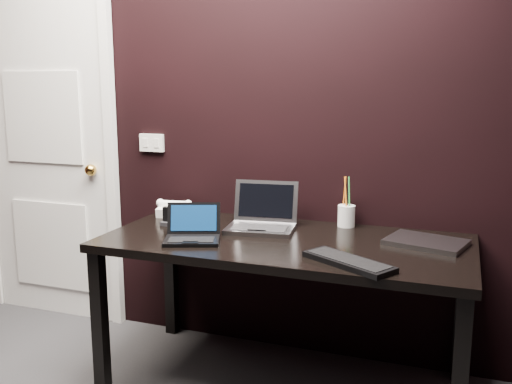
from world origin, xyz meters
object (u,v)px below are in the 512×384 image
(desk_phone, at_px, (175,209))
(mobile_phone, at_px, (167,219))
(netbook, at_px, (192,234))
(door, at_px, (47,151))
(desk, at_px, (285,255))
(closed_laptop, at_px, (426,242))
(ext_keyboard, at_px, (348,262))
(pen_cup, at_px, (346,215))
(silver_laptop, at_px, (262,221))

(desk_phone, relative_size, mobile_phone, 2.26)
(netbook, relative_size, desk_phone, 1.49)
(door, distance_m, desk_phone, 0.99)
(desk, bearing_deg, netbook, -156.81)
(desk, xyz_separation_m, closed_laptop, (0.63, 0.13, 0.09))
(door, xyz_separation_m, ext_keyboard, (2.00, -0.65, -0.29))
(desk, relative_size, closed_laptop, 4.38)
(desk_phone, distance_m, mobile_phone, 0.21)
(desk_phone, bearing_deg, pen_cup, 5.50)
(silver_laptop, xyz_separation_m, closed_laptop, (0.79, -0.00, -0.03))
(closed_laptop, height_order, pen_cup, pen_cup)
(ext_keyboard, height_order, mobile_phone, mobile_phone)
(door, distance_m, netbook, 1.39)
(ext_keyboard, bearing_deg, silver_laptop, 141.57)
(desk, distance_m, mobile_phone, 0.66)
(ext_keyboard, xyz_separation_m, desk_phone, (-1.06, 0.52, 0.02))
(desk, relative_size, desk_phone, 8.10)
(door, xyz_separation_m, desk, (1.65, -0.38, -0.38))
(desk_phone, distance_m, pen_cup, 0.93)
(mobile_phone, bearing_deg, closed_laptop, 3.72)
(netbook, distance_m, closed_laptop, 1.06)
(netbook, bearing_deg, desk, 23.19)
(mobile_phone, bearing_deg, silver_laptop, 10.26)
(desk, distance_m, silver_laptop, 0.24)
(desk_phone, bearing_deg, silver_laptop, -11.57)
(netbook, relative_size, mobile_phone, 3.35)
(door, relative_size, desk_phone, 10.20)
(netbook, height_order, silver_laptop, silver_laptop)
(mobile_phone, bearing_deg, door, 161.83)
(ext_keyboard, bearing_deg, pen_cup, 101.97)
(door, relative_size, desk, 1.26)
(netbook, relative_size, silver_laptop, 0.86)
(door, bearing_deg, desk, -12.82)
(netbook, xyz_separation_m, ext_keyboard, (0.75, -0.10, -0.02))
(silver_laptop, bearing_deg, desk_phone, 168.43)
(desk, bearing_deg, silver_laptop, 140.53)
(silver_laptop, xyz_separation_m, ext_keyboard, (0.51, -0.41, -0.03))
(door, bearing_deg, desk_phone, -7.85)
(ext_keyboard, bearing_deg, mobile_phone, 162.23)
(silver_laptop, xyz_separation_m, desk_phone, (-0.54, 0.11, -0.01))
(desk_phone, xyz_separation_m, mobile_phone, (0.06, -0.20, -0.00))
(silver_laptop, distance_m, mobile_phone, 0.49)
(desk, xyz_separation_m, mobile_phone, (-0.65, 0.05, 0.11))
(desk, distance_m, closed_laptop, 0.65)
(silver_laptop, xyz_separation_m, mobile_phone, (-0.48, -0.09, -0.01))
(desk, bearing_deg, closed_laptop, 11.65)
(pen_cup, bearing_deg, silver_laptop, -152.38)
(mobile_phone, height_order, pen_cup, pen_cup)
(desk, relative_size, ext_keyboard, 4.16)
(desk_phone, xyz_separation_m, pen_cup, (0.93, 0.09, 0.02))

